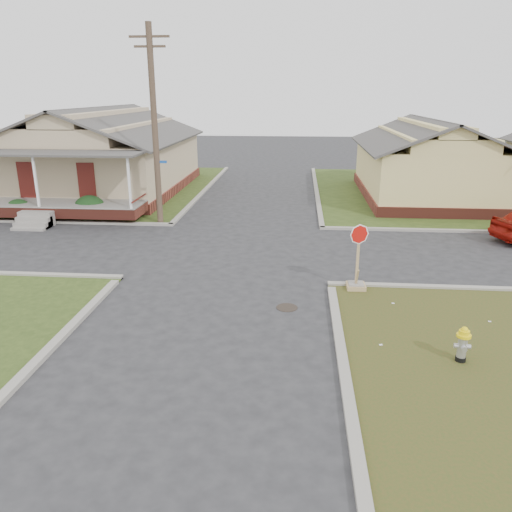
{
  "coord_description": "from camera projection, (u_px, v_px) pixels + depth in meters",
  "views": [
    {
      "loc": [
        2.45,
        -14.14,
        6.11
      ],
      "look_at": [
        1.14,
        1.0,
        1.1
      ],
      "focal_mm": 35.0,
      "sensor_mm": 36.0,
      "label": 1
    }
  ],
  "objects": [
    {
      "name": "hedge_right",
      "position": [
        90.0,
        207.0,
        24.96
      ],
      "size": [
        1.5,
        1.23,
        1.14
      ],
      "primitive_type": "ellipsoid",
      "color": "#123315",
      "rests_on": "verge_far_left"
    },
    {
      "name": "stop_sign",
      "position": [
        357.0,
        275.0,
        16.03
      ],
      "size": [
        0.61,
        0.6,
        2.16
      ],
      "rotation": [
        0.0,
        0.0,
        0.02
      ],
      "color": "#A08757",
      "rests_on": "ground"
    },
    {
      "name": "ground",
      "position": [
        217.0,
        299.0,
        15.5
      ],
      "size": [
        120.0,
        120.0,
        0.0
      ],
      "primitive_type": "plane",
      "color": "#272629",
      "rests_on": "ground"
    },
    {
      "name": "fire_hydrant",
      "position": [
        463.0,
        342.0,
        11.66
      ],
      "size": [
        0.33,
        0.33,
        0.89
      ],
      "rotation": [
        0.0,
        0.0,
        -0.1
      ],
      "color": "black",
      "rests_on": "ground"
    },
    {
      "name": "curbs",
      "position": [
        236.0,
        250.0,
        20.23
      ],
      "size": [
        80.0,
        40.0,
        0.12
      ],
      "primitive_type": null,
      "color": "gray",
      "rests_on": "ground"
    },
    {
      "name": "side_house_yellow",
      "position": [
        427.0,
        161.0,
        29.61
      ],
      "size": [
        7.6,
        11.6,
        4.7
      ],
      "color": "maroon",
      "rests_on": "ground"
    },
    {
      "name": "hedge_left",
      "position": [
        19.0,
        208.0,
        25.0
      ],
      "size": [
        1.33,
        1.09,
        1.01
      ],
      "primitive_type": "ellipsoid",
      "color": "#123315",
      "rests_on": "verge_far_left"
    },
    {
      "name": "manhole",
      "position": [
        287.0,
        308.0,
        14.84
      ],
      "size": [
        0.64,
        0.64,
        0.01
      ],
      "primitive_type": "cylinder",
      "color": "black",
      "rests_on": "ground"
    },
    {
      "name": "utility_pole",
      "position": [
        155.0,
        125.0,
        22.8
      ],
      "size": [
        1.8,
        0.28,
        9.0
      ],
      "color": "#413125",
      "rests_on": "ground"
    },
    {
      "name": "verge_far_left",
      "position": [
        69.0,
        187.0,
        33.58
      ],
      "size": [
        19.0,
        19.0,
        0.05
      ],
      "primitive_type": "cube",
      "color": "#2C3F16",
      "rests_on": "ground"
    },
    {
      "name": "corner_house",
      "position": [
        101.0,
        156.0,
        31.38
      ],
      "size": [
        10.1,
        15.5,
        5.3
      ],
      "color": "maroon",
      "rests_on": "ground"
    }
  ]
}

